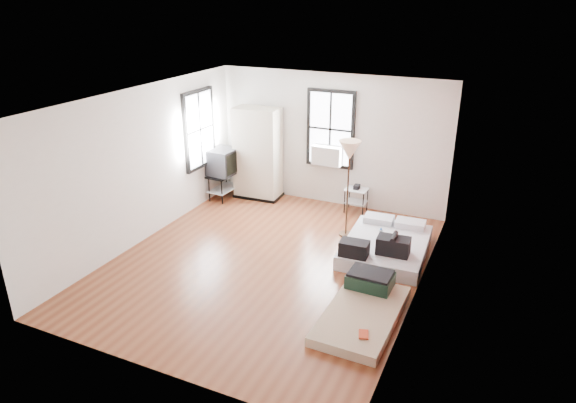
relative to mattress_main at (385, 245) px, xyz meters
The scene contains 8 objects.
ground 2.09m from the mattress_main, 146.93° to the right, with size 6.00×6.00×0.00m, color #622D19.
room_shell 2.32m from the mattress_main, 152.93° to the right, with size 5.02×6.02×2.80m.
mattress_main is the anchor object (origin of this frame).
mattress_bare 1.92m from the mattress_main, 84.47° to the right, with size 0.99×1.83×0.39m.
wardrobe 3.73m from the mattress_main, 155.41° to the left, with size 1.05×0.64×2.02m.
side_table 1.91m from the mattress_main, 123.37° to the left, with size 0.46×0.37×0.60m.
floor_lamp 1.73m from the mattress_main, 153.42° to the left, with size 0.40×0.40×1.85m.
tv_stand 4.17m from the mattress_main, 164.22° to the left, with size 0.60×0.83×1.13m.
Camera 1 is at (3.53, -6.90, 4.30)m, focal length 32.00 mm.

